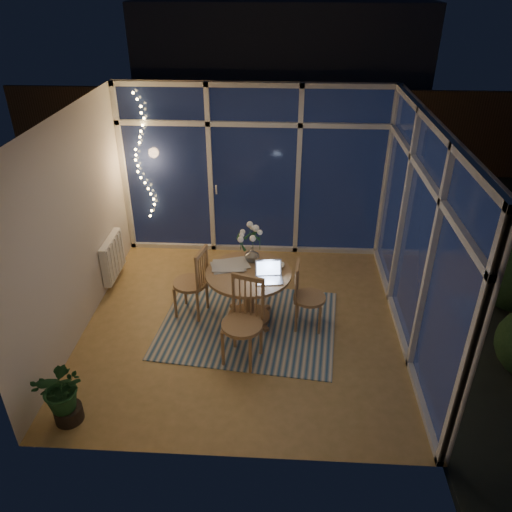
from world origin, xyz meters
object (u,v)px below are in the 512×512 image
object	(u,v)px
chair_front	(242,323)
laptop	(269,272)
chair_right	(309,296)
dining_table	(249,297)
flower_vase	(252,254)
potted_plant	(63,391)
chair_left	(190,281)

from	to	relation	value
chair_front	laptop	xyz separation A→B (m)	(0.28, 0.58, 0.31)
chair_right	chair_front	distance (m)	1.03
dining_table	chair_front	xyz separation A→B (m)	(-0.02, -0.76, 0.17)
dining_table	flower_vase	distance (m)	0.53
chair_right	chair_front	xyz separation A→B (m)	(-0.77, -0.67, 0.07)
dining_table	chair_right	xyz separation A→B (m)	(0.75, -0.09, 0.10)
flower_vase	potted_plant	distance (m)	2.67
flower_vase	laptop	bearing A→B (deg)	-62.23
chair_left	laptop	world-z (taller)	chair_left
chair_right	flower_vase	world-z (taller)	flower_vase
dining_table	chair_front	size ratio (longest dim) A/B	1.00
chair_right	chair_front	size ratio (longest dim) A/B	0.87
flower_vase	chair_front	bearing A→B (deg)	-92.73
chair_right	flower_vase	bearing A→B (deg)	69.07
chair_left	chair_front	world-z (taller)	chair_front
flower_vase	chair_left	bearing A→B (deg)	-168.20
chair_front	chair_left	bearing A→B (deg)	148.35
flower_vase	potted_plant	xyz separation A→B (m)	(-1.71, -2.00, -0.45)
dining_table	chair_left	world-z (taller)	chair_left
chair_right	potted_plant	size ratio (longest dim) A/B	1.20
chair_right	potted_plant	xyz separation A→B (m)	(-2.43, -1.65, -0.08)
dining_table	chair_left	distance (m)	0.77
dining_table	laptop	size ratio (longest dim) A/B	3.33
chair_left	potted_plant	size ratio (longest dim) A/B	1.30
chair_left	chair_front	xyz separation A→B (m)	(0.73, -0.86, 0.03)
chair_right	laptop	distance (m)	0.63
chair_front	chair_right	bearing A→B (deg)	58.90
dining_table	flower_vase	xyz separation A→B (m)	(0.03, 0.26, 0.47)
dining_table	potted_plant	size ratio (longest dim) A/B	1.39
laptop	flower_vase	world-z (taller)	laptop
dining_table	laptop	bearing A→B (deg)	-34.33
chair_front	flower_vase	distance (m)	1.07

